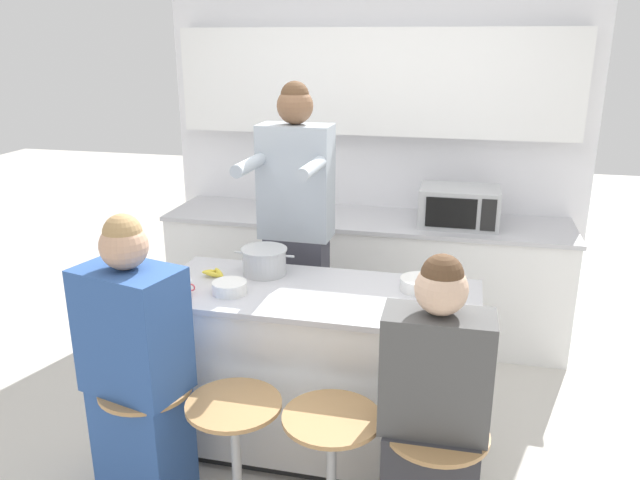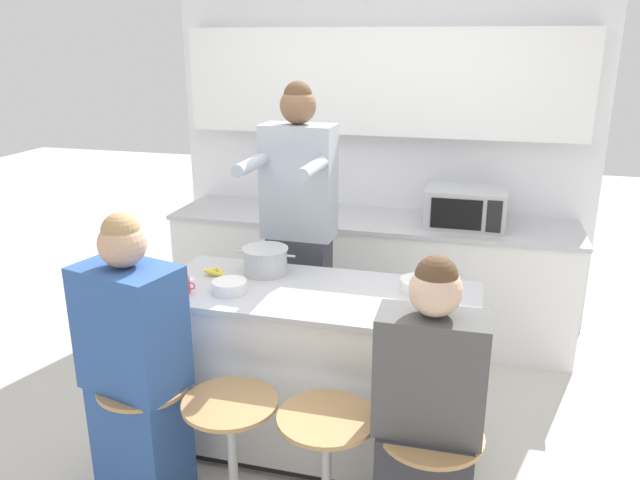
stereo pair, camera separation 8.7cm
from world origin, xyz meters
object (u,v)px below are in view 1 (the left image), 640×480
Objects in this scene: kitchen_island at (317,370)px; person_wrapped_blanket at (137,377)px; bar_stool_center_right at (331,467)px; person_cooking at (296,244)px; person_seated_near at (432,428)px; banana_bunch at (214,273)px; fruit_bowl at (420,284)px; potted_plant at (280,196)px; bar_stool_center_left at (236,452)px; cooking_pot at (264,261)px; microwave at (459,207)px; coffee_cup_near at (182,287)px; bar_stool_leftmost at (150,435)px.

person_wrapped_blanket is at bearing -137.59° from kitchen_island.
bar_stool_center_right is 0.33× the size of person_cooking.
banana_bunch is (-1.21, 0.69, 0.31)m from person_seated_near.
bar_stool_center_right is 3.14× the size of fruit_bowl.
person_wrapped_blanket is 2.14m from potted_plant.
cooking_pot is at bearing 98.16° from bar_stool_center_left.
fruit_bowl reaches higher than banana_bunch.
microwave is at bearing 77.97° from bar_stool_center_right.
bar_stool_center_right is (0.43, -0.00, 0.00)m from bar_stool_center_left.
coffee_cup_near is at bearing -89.75° from potted_plant.
coffee_cup_near is (-0.86, 0.44, 0.58)m from bar_stool_center_right.
fruit_bowl is (1.18, 0.76, 0.26)m from person_wrapped_blanket.
potted_plant reaches higher than cooking_pot.
potted_plant is (-0.86, 2.13, 0.63)m from bar_stool_center_right.
kitchen_island is 3.02× the size of microwave.
microwave is at bearing 83.12° from fruit_bowl.
banana_bunch is at bearing -120.58° from person_cooking.
kitchen_island is 0.68m from bar_stool_center_left.
cooking_pot is at bearing 50.42° from coffee_cup_near.
bar_stool_center_right is at bearing -0.07° from bar_stool_center_left.
kitchen_island is 0.90m from person_seated_near.
bar_stool_center_right is (0.87, -0.03, 0.00)m from bar_stool_leftmost.
cooking_pot is 1.36m from potted_plant.
bar_stool_center_left is at bearing -112.83° from microwave.
potted_plant reaches higher than kitchen_island.
kitchen_island is 2.59× the size of bar_stool_leftmost.
cooking_pot reaches higher than bar_stool_center_left.
cooking_pot is at bearing -76.66° from potted_plant.
person_seated_near is at bearing -29.65° from banana_bunch.
microwave is 1.31m from potted_plant.
bar_stool_leftmost is 1.17× the size of microwave.
potted_plant reaches higher than bar_stool_center_right.
fruit_bowl is 1.09m from banana_bunch.
bar_stool_center_left is at bearing -86.39° from person_cooking.
bar_stool_center_left is 1.17× the size of microwave.
bar_stool_leftmost is 1.31m from person_seated_near.
person_cooking is at bearing 64.46° from coffee_cup_near.
coffee_cup_near reaches higher than fruit_bowl.
coffee_cup_near is at bearing -163.66° from fruit_bowl.
bar_stool_center_left is at bearing -132.94° from fruit_bowl.
bar_stool_center_left is 1.20m from fruit_bowl.
coffee_cup_near is at bearing 98.91° from person_wrapped_blanket.
bar_stool_center_left is at bearing -3.77° from bar_stool_leftmost.
person_cooking reaches higher than fruit_bowl.
coffee_cup_near is at bearing 160.60° from person_seated_near.
microwave is at bearing 67.17° from bar_stool_center_left.
fruit_bowl is 1.33m from microwave.
bar_stool_center_right is at bearing -110.31° from fruit_bowl.
kitchen_island reaches higher than bar_stool_center_left.
kitchen_island is at bearing 108.86° from bar_stool_center_right.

